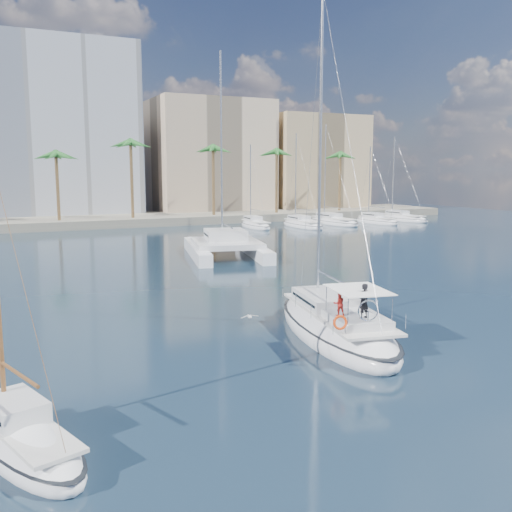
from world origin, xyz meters
TOP-DOWN VIEW (x-y plane):
  - ground at (0.00, 0.00)m, footprint 160.00×160.00m
  - quay at (0.00, 61.00)m, footprint 120.00×14.00m
  - building_beige at (22.00, 70.00)m, footprint 20.00×14.00m
  - building_tan_right at (42.00, 68.00)m, footprint 18.00×12.00m
  - palm_centre at (0.00, 57.00)m, footprint 3.60×3.60m
  - palm_right at (34.00, 57.00)m, footprint 3.60×3.60m
  - main_sloop at (0.98, -2.67)m, footprint 6.05×12.46m
  - small_sloop at (-13.56, -8.61)m, footprint 4.05×6.98m
  - catamaran at (6.14, 24.11)m, footprint 9.42×14.40m
  - seagull at (-1.87, 1.18)m, footprint 1.01×0.43m
  - moored_yacht_a at (20.00, 47.00)m, footprint 3.37×9.52m
  - moored_yacht_b at (26.50, 45.00)m, footprint 3.32×10.83m
  - moored_yacht_c at (33.00, 47.00)m, footprint 3.98×12.33m
  - moored_yacht_d at (39.50, 45.00)m, footprint 3.52×9.55m
  - moored_yacht_e at (46.00, 47.00)m, footprint 4.61×11.11m

SIDE VIEW (x-z plane):
  - ground at x=0.00m, z-range 0.00..0.00m
  - moored_yacht_a at x=20.00m, z-range -5.95..5.95m
  - moored_yacht_b at x=26.50m, z-range -6.86..6.86m
  - moored_yacht_c at x=33.00m, z-range -7.77..7.77m
  - moored_yacht_d at x=39.50m, z-range -5.95..5.95m
  - moored_yacht_e at x=46.00m, z-range -6.86..6.86m
  - small_sloop at x=-13.56m, z-range -4.41..5.16m
  - seagull at x=-1.87m, z-range 0.33..0.52m
  - main_sloop at x=0.98m, z-range -8.34..9.40m
  - quay at x=0.00m, z-range 0.00..1.20m
  - catamaran at x=6.14m, z-range -8.41..10.76m
  - building_tan_right at x=42.00m, z-range 0.00..18.00m
  - building_beige at x=22.00m, z-range 0.00..20.00m
  - palm_centre at x=0.00m, z-range 4.13..16.43m
  - palm_right at x=34.00m, z-range 4.13..16.43m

